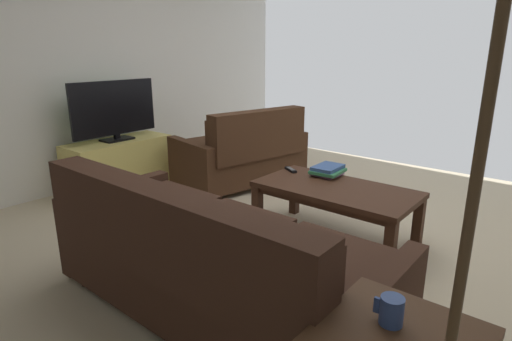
{
  "coord_description": "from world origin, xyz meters",
  "views": [
    {
      "loc": [
        -1.63,
        2.57,
        1.47
      ],
      "look_at": [
        0.14,
        0.41,
        0.65
      ],
      "focal_mm": 29.1,
      "sensor_mm": 36.0,
      "label": 1
    }
  ],
  "objects_px": {
    "book_stack": "(328,170)",
    "tv_remote": "(291,170)",
    "sofa_main": "(207,259)",
    "loveseat_near": "(243,153)",
    "flat_tv": "(114,110)",
    "coffee_table": "(335,195)",
    "coffee_mug": "(391,311)",
    "tv_stand": "(120,164)"
  },
  "relations": [
    {
      "from": "coffee_mug",
      "to": "coffee_table",
      "type": "bearing_deg",
      "value": -55.76
    },
    {
      "from": "coffee_mug",
      "to": "book_stack",
      "type": "distance_m",
      "value": 2.17
    },
    {
      "from": "sofa_main",
      "to": "tv_stand",
      "type": "bearing_deg",
      "value": -22.72
    },
    {
      "from": "flat_tv",
      "to": "book_stack",
      "type": "bearing_deg",
      "value": -166.18
    },
    {
      "from": "coffee_mug",
      "to": "loveseat_near",
      "type": "bearing_deg",
      "value": -40.32
    },
    {
      "from": "flat_tv",
      "to": "tv_remote",
      "type": "bearing_deg",
      "value": -166.66
    },
    {
      "from": "coffee_table",
      "to": "tv_stand",
      "type": "bearing_deg",
      "value": 7.34
    },
    {
      "from": "sofa_main",
      "to": "coffee_mug",
      "type": "xyz_separation_m",
      "value": [
        -1.1,
        0.2,
        0.27
      ]
    },
    {
      "from": "coffee_mug",
      "to": "tv_remote",
      "type": "distance_m",
      "value": 2.29
    },
    {
      "from": "tv_stand",
      "to": "coffee_table",
      "type": "bearing_deg",
      "value": -172.66
    },
    {
      "from": "sofa_main",
      "to": "tv_remote",
      "type": "relative_size",
      "value": 12.68
    },
    {
      "from": "sofa_main",
      "to": "loveseat_near",
      "type": "relative_size",
      "value": 1.36
    },
    {
      "from": "loveseat_near",
      "to": "flat_tv",
      "type": "xyz_separation_m",
      "value": [
        0.96,
        0.95,
        0.5
      ]
    },
    {
      "from": "loveseat_near",
      "to": "book_stack",
      "type": "height_order",
      "value": "loveseat_near"
    },
    {
      "from": "coffee_table",
      "to": "tv_stand",
      "type": "xyz_separation_m",
      "value": [
        2.47,
        0.32,
        -0.11
      ]
    },
    {
      "from": "loveseat_near",
      "to": "coffee_table",
      "type": "xyz_separation_m",
      "value": [
        -1.5,
        0.63,
        0.02
      ]
    },
    {
      "from": "sofa_main",
      "to": "flat_tv",
      "type": "distance_m",
      "value": 2.65
    },
    {
      "from": "coffee_table",
      "to": "coffee_mug",
      "type": "distance_m",
      "value": 1.86
    },
    {
      "from": "coffee_table",
      "to": "loveseat_near",
      "type": "bearing_deg",
      "value": -22.77
    },
    {
      "from": "book_stack",
      "to": "tv_remote",
      "type": "height_order",
      "value": "book_stack"
    },
    {
      "from": "flat_tv",
      "to": "tv_stand",
      "type": "bearing_deg",
      "value": -74.9
    },
    {
      "from": "loveseat_near",
      "to": "coffee_table",
      "type": "distance_m",
      "value": 1.63
    },
    {
      "from": "loveseat_near",
      "to": "flat_tv",
      "type": "relative_size",
      "value": 1.53
    },
    {
      "from": "coffee_table",
      "to": "book_stack",
      "type": "height_order",
      "value": "book_stack"
    },
    {
      "from": "flat_tv",
      "to": "book_stack",
      "type": "height_order",
      "value": "flat_tv"
    },
    {
      "from": "tv_stand",
      "to": "coffee_mug",
      "type": "xyz_separation_m",
      "value": [
        -3.51,
        1.21,
        0.36
      ]
    },
    {
      "from": "book_stack",
      "to": "sofa_main",
      "type": "bearing_deg",
      "value": 95.38
    },
    {
      "from": "tv_stand",
      "to": "loveseat_near",
      "type": "bearing_deg",
      "value": -135.44
    },
    {
      "from": "coffee_table",
      "to": "flat_tv",
      "type": "relative_size",
      "value": 1.24
    },
    {
      "from": "book_stack",
      "to": "coffee_table",
      "type": "bearing_deg",
      "value": 131.65
    },
    {
      "from": "book_stack",
      "to": "tv_remote",
      "type": "relative_size",
      "value": 1.85
    },
    {
      "from": "sofa_main",
      "to": "book_stack",
      "type": "relative_size",
      "value": 6.87
    },
    {
      "from": "coffee_mug",
      "to": "book_stack",
      "type": "xyz_separation_m",
      "value": [
        1.25,
        -1.76,
        -0.14
      ]
    },
    {
      "from": "sofa_main",
      "to": "loveseat_near",
      "type": "height_order",
      "value": "loveseat_near"
    },
    {
      "from": "book_stack",
      "to": "tv_remote",
      "type": "xyz_separation_m",
      "value": [
        0.31,
        0.09,
        -0.03
      ]
    },
    {
      "from": "coffee_mug",
      "to": "tv_remote",
      "type": "relative_size",
      "value": 0.64
    },
    {
      "from": "flat_tv",
      "to": "book_stack",
      "type": "xyz_separation_m",
      "value": [
        -2.26,
        -0.56,
        -0.37
      ]
    },
    {
      "from": "book_stack",
      "to": "tv_remote",
      "type": "bearing_deg",
      "value": 16.79
    },
    {
      "from": "sofa_main",
      "to": "loveseat_near",
      "type": "distance_m",
      "value": 2.43
    },
    {
      "from": "loveseat_near",
      "to": "tv_stand",
      "type": "height_order",
      "value": "loveseat_near"
    },
    {
      "from": "sofa_main",
      "to": "tv_remote",
      "type": "bearing_deg",
      "value": -72.57
    },
    {
      "from": "loveseat_near",
      "to": "coffee_table",
      "type": "height_order",
      "value": "loveseat_near"
    }
  ]
}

